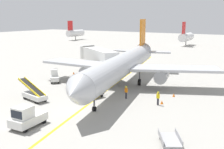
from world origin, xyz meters
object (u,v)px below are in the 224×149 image
at_px(safety_cone_nose_right, 74,73).
at_px(safety_cone_wingtip_left, 162,102).
at_px(jet_bridge, 96,55).
at_px(ground_crew_wing_walker, 126,92).
at_px(safety_cone_nose_left, 174,95).
at_px(baggage_cart_empty_trailing, 170,140).
at_px(airliner, 124,64).
at_px(pushback_tug, 27,117).
at_px(baggage_cart_loaded, 93,94).
at_px(ground_crew_marshaller, 158,98).
at_px(belt_loader_forward_hold, 34,94).
at_px(baggage_tug_near_wing, 54,77).

bearing_deg(safety_cone_nose_right, safety_cone_wingtip_left, -21.16).
distance_m(jet_bridge, ground_crew_wing_walker, 17.02).
bearing_deg(jet_bridge, ground_crew_wing_walker, -41.10).
relative_size(ground_crew_wing_walker, safety_cone_nose_left, 3.86).
bearing_deg(baggage_cart_empty_trailing, safety_cone_nose_right, 144.70).
distance_m(ground_crew_wing_walker, safety_cone_nose_left, 6.58).
bearing_deg(safety_cone_nose_right, airliner, -13.29).
distance_m(safety_cone_nose_right, safety_cone_wingtip_left, 22.32).
distance_m(pushback_tug, safety_cone_nose_right, 25.05).
xyz_separation_m(ground_crew_wing_walker, safety_cone_nose_right, (-15.96, 8.43, -0.69)).
xyz_separation_m(jet_bridge, safety_cone_nose_left, (17.69, -6.87, -3.32)).
relative_size(jet_bridge, safety_cone_nose_right, 27.47).
height_order(jet_bridge, baggage_cart_loaded, jet_bridge).
xyz_separation_m(ground_crew_marshaller, safety_cone_nose_left, (0.44, 4.46, -0.69)).
relative_size(baggage_cart_loaded, safety_cone_nose_left, 8.69).
relative_size(pushback_tug, belt_loader_forward_hold, 0.73).
relative_size(jet_bridge, safety_cone_nose_left, 27.47).
height_order(ground_crew_marshaller, safety_cone_wingtip_left, ground_crew_marshaller).
xyz_separation_m(belt_loader_forward_hold, safety_cone_nose_right, (-6.27, 15.31, -0.56)).
bearing_deg(safety_cone_nose_left, baggage_tug_near_wing, -172.99).
height_order(baggage_cart_loaded, ground_crew_marshaller, ground_crew_marshaller).
relative_size(pushback_tug, safety_cone_nose_right, 8.50).
bearing_deg(airliner, baggage_cart_empty_trailing, -49.13).
relative_size(airliner, baggage_cart_loaded, 9.14).
relative_size(baggage_tug_near_wing, safety_cone_wingtip_left, 6.01).
height_order(ground_crew_wing_walker, safety_cone_wingtip_left, ground_crew_wing_walker).
relative_size(ground_crew_wing_walker, safety_cone_wingtip_left, 3.86).
bearing_deg(belt_loader_forward_hold, ground_crew_wing_walker, 35.38).
xyz_separation_m(safety_cone_nose_left, safety_cone_wingtip_left, (-0.17, -3.82, 0.00)).
distance_m(baggage_cart_loaded, baggage_cart_empty_trailing, 15.53).
distance_m(baggage_tug_near_wing, ground_crew_marshaller, 19.17).
xyz_separation_m(ground_crew_marshaller, safety_cone_wingtip_left, (0.27, 0.64, -0.69)).
relative_size(baggage_tug_near_wing, safety_cone_nose_left, 6.01).
bearing_deg(ground_crew_marshaller, baggage_cart_loaded, -168.60).
height_order(airliner, baggage_tug_near_wing, airliner).
distance_m(belt_loader_forward_hold, safety_cone_nose_left, 18.43).
distance_m(ground_crew_wing_walker, safety_cone_nose_right, 18.06).
bearing_deg(belt_loader_forward_hold, airliner, 63.55).
relative_size(baggage_cart_empty_trailing, ground_crew_marshaller, 2.13).
xyz_separation_m(pushback_tug, ground_crew_wing_walker, (3.62, 13.35, -0.08)).
height_order(belt_loader_forward_hold, ground_crew_marshaller, belt_loader_forward_hold).
bearing_deg(baggage_cart_empty_trailing, ground_crew_wing_walker, 134.74).
bearing_deg(ground_crew_marshaller, airliner, 144.67).
relative_size(baggage_tug_near_wing, ground_crew_marshaller, 1.56).
xyz_separation_m(baggage_tug_near_wing, baggage_cart_empty_trailing, (24.03, -11.43, -0.46)).
bearing_deg(baggage_cart_loaded, jet_bridge, 123.74).
bearing_deg(safety_cone_wingtip_left, baggage_tug_near_wing, 175.79).
bearing_deg(jet_bridge, baggage_tug_near_wing, -100.99).
bearing_deg(baggage_cart_loaded, pushback_tug, -88.27).
distance_m(pushback_tug, ground_crew_wing_walker, 13.83).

